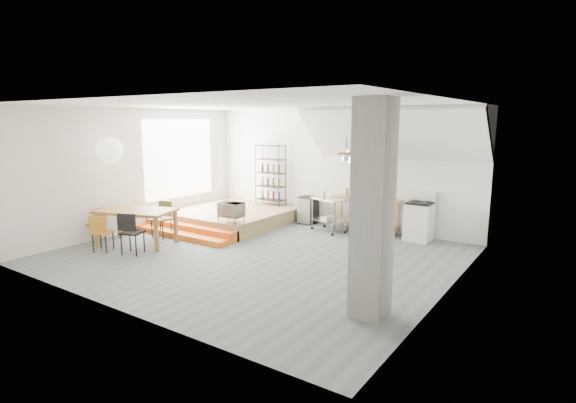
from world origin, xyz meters
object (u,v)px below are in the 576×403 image
Objects in this scene: stove at (419,221)px; rolling_cart at (329,210)px; dining_table at (136,213)px; mini_fridge at (308,210)px.

stove is 1.17× the size of rolling_cart.
dining_table is 1.95× the size of rolling_cart.
stove is 3.19m from mini_fridge.
rolling_cart is 1.11m from mini_fridge.
stove reaches higher than mini_fridge.
dining_table is 4.68m from mini_fridge.
stove is 1.53× the size of mini_fridge.
stove is 6.75m from dining_table.
dining_table is at bearing -110.58° from rolling_cart.
dining_table is at bearing -117.73° from mini_fridge.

